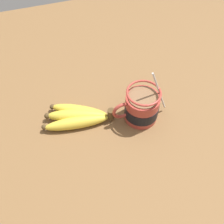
{
  "coord_description": "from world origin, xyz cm",
  "views": [
    {
      "loc": [
        16.12,
        41.04,
        60.89
      ],
      "look_at": [
        2.69,
        1.76,
        8.25
      ],
      "focal_mm": 40.0,
      "sensor_mm": 36.0,
      "label": 1
    }
  ],
  "objects": [
    {
      "name": "coffee_mug",
      "position": [
        -5.53,
        2.61,
        8.07
      ],
      "size": [
        16.15,
        9.43,
        16.5
      ],
      "color": "#B23D33",
      "rests_on": "table"
    },
    {
      "name": "banana_bunch",
      "position": [
        11.51,
        -1.98,
        5.46
      ],
      "size": [
        20.11,
        11.72,
        4.26
      ],
      "color": "#4C381E",
      "rests_on": "table"
    },
    {
      "name": "table",
      "position": [
        0.0,
        0.0,
        1.84
      ],
      "size": [
        137.44,
        137.44,
        3.68
      ],
      "color": "brown",
      "rests_on": "ground"
    }
  ]
}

